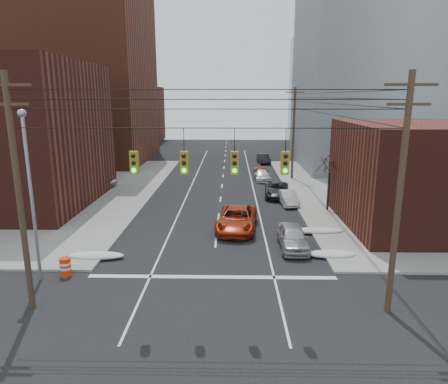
{
  "coord_description": "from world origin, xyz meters",
  "views": [
    {
      "loc": [
        1.06,
        -14.24,
        9.92
      ],
      "look_at": [
        0.52,
        14.59,
        3.0
      ],
      "focal_mm": 32.0,
      "sensor_mm": 36.0,
      "label": 1
    }
  ],
  "objects_px": {
    "parked_car_c": "(277,190)",
    "lot_car_a": "(60,198)",
    "parked_car_d": "(262,176)",
    "lot_car_d": "(34,190)",
    "parked_car_a": "(293,237)",
    "parked_car_f": "(264,159)",
    "parked_car_b": "(288,198)",
    "construction_barrel": "(66,267)",
    "red_pickup": "(237,219)",
    "lot_car_c": "(41,192)",
    "parked_car_e": "(261,172)",
    "lot_car_b": "(93,179)"
  },
  "relations": [
    {
      "from": "parked_car_f",
      "to": "lot_car_b",
      "type": "distance_m",
      "value": 26.48
    },
    {
      "from": "lot_car_d",
      "to": "construction_barrel",
      "type": "relative_size",
      "value": 3.39
    },
    {
      "from": "parked_car_b",
      "to": "construction_barrel",
      "type": "distance_m",
      "value": 21.44
    },
    {
      "from": "parked_car_e",
      "to": "parked_car_d",
      "type": "bearing_deg",
      "value": -94.11
    },
    {
      "from": "parked_car_a",
      "to": "lot_car_d",
      "type": "distance_m",
      "value": 27.6
    },
    {
      "from": "parked_car_e",
      "to": "lot_car_a",
      "type": "distance_m",
      "value": 23.98
    },
    {
      "from": "red_pickup",
      "to": "construction_barrel",
      "type": "height_order",
      "value": "red_pickup"
    },
    {
      "from": "parked_car_a",
      "to": "lot_car_d",
      "type": "xyz_separation_m",
      "value": [
        -24.05,
        13.53,
        -0.0
      ]
    },
    {
      "from": "parked_car_f",
      "to": "red_pickup",
      "type": "bearing_deg",
      "value": -105.04
    },
    {
      "from": "red_pickup",
      "to": "lot_car_a",
      "type": "height_order",
      "value": "red_pickup"
    },
    {
      "from": "red_pickup",
      "to": "parked_car_f",
      "type": "bearing_deg",
      "value": 87.75
    },
    {
      "from": "lot_car_d",
      "to": "parked_car_c",
      "type": "bearing_deg",
      "value": -77.8
    },
    {
      "from": "parked_car_c",
      "to": "lot_car_a",
      "type": "height_order",
      "value": "lot_car_a"
    },
    {
      "from": "lot_car_a",
      "to": "construction_barrel",
      "type": "xyz_separation_m",
      "value": [
        6.25,
        -14.24,
        -0.33
      ]
    },
    {
      "from": "parked_car_d",
      "to": "lot_car_a",
      "type": "distance_m",
      "value": 22.97
    },
    {
      "from": "red_pickup",
      "to": "construction_barrel",
      "type": "relative_size",
      "value": 5.64
    },
    {
      "from": "parked_car_d",
      "to": "parked_car_f",
      "type": "height_order",
      "value": "parked_car_f"
    },
    {
      "from": "parked_car_a",
      "to": "lot_car_b",
      "type": "bearing_deg",
      "value": 137.47
    },
    {
      "from": "parked_car_f",
      "to": "lot_car_a",
      "type": "xyz_separation_m",
      "value": [
        -20.49,
        -25.31,
        0.19
      ]
    },
    {
      "from": "parked_car_a",
      "to": "lot_car_d",
      "type": "relative_size",
      "value": 1.24
    },
    {
      "from": "parked_car_a",
      "to": "parked_car_e",
      "type": "relative_size",
      "value": 1.12
    },
    {
      "from": "parked_car_c",
      "to": "lot_car_b",
      "type": "xyz_separation_m",
      "value": [
        -20.06,
        3.92,
        0.19
      ]
    },
    {
      "from": "parked_car_c",
      "to": "parked_car_d",
      "type": "relative_size",
      "value": 1.22
    },
    {
      "from": "parked_car_d",
      "to": "lot_car_c",
      "type": "relative_size",
      "value": 0.85
    },
    {
      "from": "parked_car_b",
      "to": "parked_car_a",
      "type": "bearing_deg",
      "value": -101.53
    },
    {
      "from": "parked_car_a",
      "to": "parked_car_d",
      "type": "xyz_separation_m",
      "value": [
        -0.39,
        22.12,
        -0.16
      ]
    },
    {
      "from": "lot_car_d",
      "to": "parked_car_d",
      "type": "bearing_deg",
      "value": -59.21
    },
    {
      "from": "parked_car_e",
      "to": "parked_car_a",
      "type": "bearing_deg",
      "value": -93.17
    },
    {
      "from": "parked_car_c",
      "to": "parked_car_d",
      "type": "bearing_deg",
      "value": 101.27
    },
    {
      "from": "parked_car_a",
      "to": "construction_barrel",
      "type": "height_order",
      "value": "parked_car_a"
    },
    {
      "from": "parked_car_a",
      "to": "lot_car_c",
      "type": "relative_size",
      "value": 0.91
    },
    {
      "from": "parked_car_b",
      "to": "lot_car_d",
      "type": "xyz_separation_m",
      "value": [
        -25.26,
        2.43,
        0.13
      ]
    },
    {
      "from": "lot_car_c",
      "to": "parked_car_c",
      "type": "bearing_deg",
      "value": -66.03
    },
    {
      "from": "parked_car_a",
      "to": "parked_car_f",
      "type": "distance_m",
      "value": 35.03
    },
    {
      "from": "parked_car_a",
      "to": "lot_car_d",
      "type": "bearing_deg",
      "value": 150.81
    },
    {
      "from": "parked_car_e",
      "to": "lot_car_d",
      "type": "xyz_separation_m",
      "value": [
        -23.66,
        -10.37,
        0.08
      ]
    },
    {
      "from": "parked_car_f",
      "to": "lot_car_d",
      "type": "bearing_deg",
      "value": -146.04
    },
    {
      "from": "red_pickup",
      "to": "parked_car_b",
      "type": "relative_size",
      "value": 1.56
    },
    {
      "from": "parked_car_b",
      "to": "lot_car_a",
      "type": "xyz_separation_m",
      "value": [
        -20.94,
        -1.39,
        0.24
      ]
    },
    {
      "from": "parked_car_c",
      "to": "lot_car_b",
      "type": "height_order",
      "value": "lot_car_b"
    },
    {
      "from": "parked_car_d",
      "to": "lot_car_d",
      "type": "relative_size",
      "value": 1.16
    },
    {
      "from": "lot_car_b",
      "to": "construction_barrel",
      "type": "xyz_separation_m",
      "value": [
        6.07,
        -22.56,
        -0.36
      ]
    },
    {
      "from": "lot_car_b",
      "to": "lot_car_c",
      "type": "relative_size",
      "value": 1.11
    },
    {
      "from": "parked_car_a",
      "to": "parked_car_c",
      "type": "height_order",
      "value": "parked_car_a"
    },
    {
      "from": "parked_car_c",
      "to": "construction_barrel",
      "type": "height_order",
      "value": "parked_car_c"
    },
    {
      "from": "parked_car_c",
      "to": "lot_car_a",
      "type": "xyz_separation_m",
      "value": [
        -20.24,
        -4.4,
        0.16
      ]
    },
    {
      "from": "parked_car_f",
      "to": "lot_car_c",
      "type": "distance_m",
      "value": 32.84
    },
    {
      "from": "parked_car_b",
      "to": "lot_car_a",
      "type": "height_order",
      "value": "lot_car_a"
    },
    {
      "from": "parked_car_a",
      "to": "parked_car_b",
      "type": "distance_m",
      "value": 11.17
    },
    {
      "from": "parked_car_b",
      "to": "parked_car_f",
      "type": "height_order",
      "value": "parked_car_f"
    }
  ]
}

